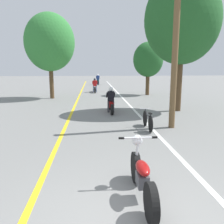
# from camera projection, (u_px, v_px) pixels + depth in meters

# --- Properties ---
(lane_stripe_center) EXTENTS (0.14, 48.00, 0.01)m
(lane_stripe_center) POSITION_uv_depth(u_px,v_px,m) (76.00, 103.00, 16.06)
(lane_stripe_center) COLOR yellow
(lane_stripe_center) RESTS_ON ground
(lane_stripe_edge) EXTENTS (0.14, 48.00, 0.01)m
(lane_stripe_edge) POSITION_uv_depth(u_px,v_px,m) (127.00, 102.00, 16.33)
(lane_stripe_edge) COLOR white
(lane_stripe_edge) RESTS_ON ground
(utility_pole) EXTENTS (1.10, 0.24, 5.76)m
(utility_pole) POSITION_uv_depth(u_px,v_px,m) (175.00, 53.00, 9.12)
(utility_pole) COLOR brown
(utility_pole) RESTS_ON ground
(roadside_tree_right_near) EXTENTS (4.00, 3.60, 7.14)m
(roadside_tree_right_near) POSITION_uv_depth(u_px,v_px,m) (182.00, 20.00, 12.42)
(roadside_tree_right_near) COLOR #513A23
(roadside_tree_right_near) RESTS_ON ground
(roadside_tree_right_far) EXTENTS (2.56, 2.30, 4.50)m
(roadside_tree_right_far) POSITION_uv_depth(u_px,v_px,m) (148.00, 60.00, 20.16)
(roadside_tree_right_far) COLOR #513A23
(roadside_tree_right_far) RESTS_ON ground
(roadside_tree_left) EXTENTS (3.74, 3.37, 6.38)m
(roadside_tree_left) POSITION_uv_depth(u_px,v_px,m) (50.00, 42.00, 17.73)
(roadside_tree_left) COLOR #513A23
(roadside_tree_left) RESTS_ON ground
(motorcycle_foreground) EXTENTS (0.79, 2.02, 1.07)m
(motorcycle_foreground) POSITION_uv_depth(u_px,v_px,m) (142.00, 176.00, 4.44)
(motorcycle_foreground) COLOR black
(motorcycle_foreground) RESTS_ON ground
(motorcycle_rider_lead) EXTENTS (0.50, 2.10, 1.39)m
(motorcycle_rider_lead) POSITION_uv_depth(u_px,v_px,m) (111.00, 103.00, 12.81)
(motorcycle_rider_lead) COLOR black
(motorcycle_rider_lead) RESTS_ON ground
(motorcycle_rider_mid) EXTENTS (0.50, 2.02, 1.35)m
(motorcycle_rider_mid) POSITION_uv_depth(u_px,v_px,m) (95.00, 87.00, 22.73)
(motorcycle_rider_mid) COLOR black
(motorcycle_rider_mid) RESTS_ON ground
(motorcycle_rider_far) EXTENTS (0.50, 2.10, 1.45)m
(motorcycle_rider_far) POSITION_uv_depth(u_px,v_px,m) (98.00, 81.00, 32.48)
(motorcycle_rider_far) COLOR black
(motorcycle_rider_far) RESTS_ON ground
(bicycle_parked) EXTENTS (0.44, 1.62, 0.76)m
(bicycle_parked) POSITION_uv_depth(u_px,v_px,m) (148.00, 120.00, 9.37)
(bicycle_parked) COLOR black
(bicycle_parked) RESTS_ON ground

